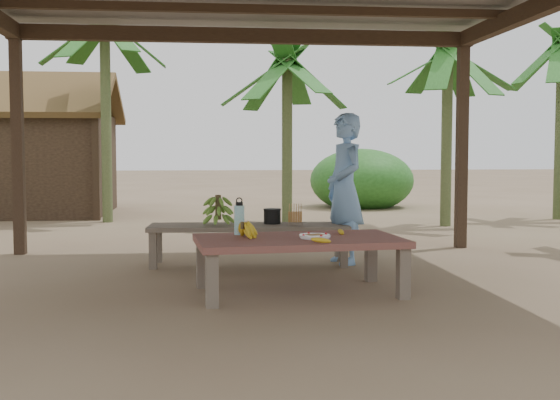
{
  "coord_description": "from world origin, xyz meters",
  "views": [
    {
      "loc": [
        -0.55,
        -6.55,
        1.27
      ],
      "look_at": [
        0.17,
        0.07,
        0.8
      ],
      "focal_mm": 45.0,
      "sensor_mm": 36.0,
      "label": 1
    }
  ],
  "objects": [
    {
      "name": "woman",
      "position": [
        1.02,
        1.18,
        0.85
      ],
      "size": [
        0.53,
        0.69,
        1.69
      ],
      "primitive_type": "imported",
      "rotation": [
        0.0,
        0.0,
        -1.35
      ],
      "color": "#75A4DD",
      "rests_on": "ground"
    },
    {
      "name": "loose_banana_front",
      "position": [
        0.42,
        -0.81,
        0.52
      ],
      "size": [
        0.18,
        0.06,
        0.04
      ],
      "primitive_type": "ellipsoid",
      "rotation": [
        0.0,
        0.0,
        1.67
      ],
      "color": "yellow",
      "rests_on": "work_table"
    },
    {
      "name": "ground",
      "position": [
        0.0,
        0.0,
        0.0
      ],
      "size": [
        80.0,
        80.0,
        0.0
      ],
      "primitive_type": "plane",
      "color": "brown",
      "rests_on": "ground"
    },
    {
      "name": "banana_plant_ne",
      "position": [
        3.51,
        4.89,
        2.69
      ],
      "size": [
        1.8,
        1.8,
        3.18
      ],
      "color": "#596638",
      "rests_on": "ground"
    },
    {
      "name": "green_banana_stalk",
      "position": [
        -0.39,
        1.19,
        0.62
      ],
      "size": [
        0.32,
        0.32,
        0.35
      ],
      "primitive_type": null,
      "rotation": [
        0.0,
        0.0,
        -0.06
      ],
      "color": "#598C2D",
      "rests_on": "bench"
    },
    {
      "name": "ripe_banana_bunch",
      "position": [
        -0.21,
        -0.38,
        0.58
      ],
      "size": [
        0.32,
        0.3,
        0.15
      ],
      "primitive_type": null,
      "rotation": [
        0.0,
        0.0,
        0.39
      ],
      "color": "yellow",
      "rests_on": "work_table"
    },
    {
      "name": "skewer_rack",
      "position": [
        0.45,
        1.09,
        0.57
      ],
      "size": [
        0.18,
        0.09,
        0.24
      ],
      "primitive_type": null,
      "rotation": [
        0.0,
        0.0,
        -0.06
      ],
      "color": "#A57F47",
      "rests_on": "bench"
    },
    {
      "name": "loose_banana_side",
      "position": [
        0.7,
        -0.23,
        0.52
      ],
      "size": [
        0.07,
        0.14,
        0.04
      ],
      "primitive_type": "ellipsoid",
      "rotation": [
        0.0,
        0.0,
        0.2
      ],
      "color": "yellow",
      "rests_on": "work_table"
    },
    {
      "name": "bench",
      "position": [
        -0.06,
        1.17,
        0.39
      ],
      "size": [
        2.23,
        0.73,
        0.45
      ],
      "rotation": [
        0.0,
        0.0,
        -0.06
      ],
      "color": "brown",
      "rests_on": "ground"
    },
    {
      "name": "banana_plant_n",
      "position": [
        0.88,
        5.49,
        2.56
      ],
      "size": [
        1.8,
        1.8,
        3.04
      ],
      "color": "#596638",
      "rests_on": "ground"
    },
    {
      "name": "cooking_pot",
      "position": [
        0.21,
        1.26,
        0.53
      ],
      "size": [
        0.19,
        0.19,
        0.16
      ],
      "primitive_type": "cylinder",
      "color": "black",
      "rests_on": "bench"
    },
    {
      "name": "hut",
      "position": [
        -4.5,
        8.0,
        1.1
      ],
      "size": [
        4.4,
        3.43,
        2.85
      ],
      "color": "black",
      "rests_on": "ground"
    },
    {
      "name": "work_table",
      "position": [
        0.28,
        -0.43,
        0.43
      ],
      "size": [
        1.89,
        1.17,
        0.5
      ],
      "rotation": [
        0.0,
        0.0,
        0.1
      ],
      "color": "brown",
      "rests_on": "ground"
    },
    {
      "name": "plate",
      "position": [
        0.42,
        -0.5,
        0.52
      ],
      "size": [
        0.28,
        0.28,
        0.04
      ],
      "color": "white",
      "rests_on": "work_table"
    },
    {
      "name": "banana_plant_nw",
      "position": [
        -2.26,
        6.16,
        3.28
      ],
      "size": [
        1.8,
        1.8,
        3.78
      ],
      "color": "#596638",
      "rests_on": "ground"
    },
    {
      "name": "water_flask",
      "position": [
        -0.23,
        -0.15,
        0.64
      ],
      "size": [
        0.09,
        0.09,
        0.34
      ],
      "color": "#3BAEB9",
      "rests_on": "work_table"
    }
  ]
}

